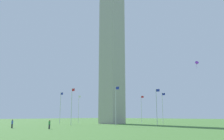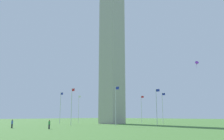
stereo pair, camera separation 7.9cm
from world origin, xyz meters
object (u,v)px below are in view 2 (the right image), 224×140
(flagpole_s, at_px, (79,108))
(person_blue_shirt, at_px, (12,124))
(flagpole_n, at_px, (157,105))
(flagpole_ne, at_px, (163,107))
(flagpole_sw, at_px, (60,106))
(flagpole_nw, at_px, (116,104))
(flagpole_se, at_px, (110,108))
(person_green_shirt, at_px, (49,124))
(flagpole_e, at_px, (141,108))
(flagpole_w, at_px, (72,105))
(obelisk_monument, at_px, (112,39))
(kite_purple_delta, at_px, (197,63))

(flagpole_s, distance_m, person_blue_shirt, 36.67)
(flagpole_n, xyz_separation_m, flagpole_ne, (-4.52, 10.91, 0.00))
(flagpole_sw, height_order, flagpole_nw, same)
(flagpole_sw, distance_m, flagpole_nw, 21.83)
(flagpole_se, xyz_separation_m, flagpole_s, (-4.52, -10.91, 0.00))
(flagpole_s, relative_size, person_green_shirt, 5.66)
(flagpole_nw, bearing_deg, person_green_shirt, -91.51)
(flagpole_e, bearing_deg, person_green_shirt, -76.68)
(flagpole_sw, bearing_deg, flagpole_e, 67.50)
(flagpole_e, bearing_deg, flagpole_ne, -22.50)
(flagpole_w, height_order, person_blue_shirt, flagpole_w)
(flagpole_e, relative_size, flagpole_w, 1.00)
(flagpole_se, distance_m, flagpole_s, 11.81)
(flagpole_e, bearing_deg, flagpole_w, -90.00)
(obelisk_monument, xyz_separation_m, flagpole_ne, (10.97, 10.91, -21.34))
(flagpole_ne, relative_size, flagpole_se, 1.00)
(flagpole_n, bearing_deg, flagpole_sw, -157.50)
(flagpole_w, xyz_separation_m, kite_purple_delta, (24.54, 20.62, 10.52))
(flagpole_e, height_order, flagpole_nw, same)
(obelisk_monument, height_order, kite_purple_delta, obelisk_monument)
(flagpole_ne, xyz_separation_m, person_green_shirt, (-0.47, -39.59, -4.23))
(flagpole_se, relative_size, flagpole_nw, 1.00)
(flagpole_ne, relative_size, person_blue_shirt, 5.55)
(flagpole_e, bearing_deg, obelisk_monument, -90.19)
(flagpole_sw, distance_m, kite_purple_delta, 40.33)
(kite_purple_delta, bearing_deg, flagpole_w, -139.96)
(flagpole_se, xyz_separation_m, person_blue_shirt, (13.41, -42.62, -4.21))
(obelisk_monument, xyz_separation_m, flagpole_sw, (-10.86, -10.91, -21.34))
(flagpole_s, height_order, person_blue_shirt, flagpole_s)
(obelisk_monument, height_order, flagpole_n, obelisk_monument)
(flagpole_sw, bearing_deg, flagpole_w, -22.50)
(flagpole_nw, height_order, person_green_shirt, flagpole_nw)
(flagpole_n, height_order, flagpole_se, same)
(flagpole_ne, xyz_separation_m, person_blue_shirt, (-8.41, -42.62, -4.21))
(flagpole_n, xyz_separation_m, flagpole_w, (-15.43, -15.43, 0.00))
(flagpole_ne, bearing_deg, flagpole_w, -112.50)
(flagpole_e, bearing_deg, kite_purple_delta, -22.67)
(flagpole_se, height_order, flagpole_sw, same)
(flagpole_nw, height_order, kite_purple_delta, kite_purple_delta)
(flagpole_s, bearing_deg, flagpole_e, 45.00)
(flagpole_s, bearing_deg, obelisk_monument, -0.00)
(flagpole_s, distance_m, flagpole_nw, 28.52)
(flagpole_n, xyz_separation_m, person_blue_shirt, (-12.93, -31.71, -4.21))
(kite_purple_delta, bearing_deg, flagpole_s, -172.61)
(flagpole_ne, distance_m, flagpole_sw, 30.87)
(flagpole_nw, xyz_separation_m, person_blue_shirt, (-8.41, -20.79, -4.21))
(flagpole_n, relative_size, flagpole_ne, 1.00)
(flagpole_e, relative_size, flagpole_nw, 1.00)
(flagpole_sw, height_order, person_green_shirt, flagpole_sw)
(flagpole_sw, relative_size, kite_purple_delta, 4.85)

